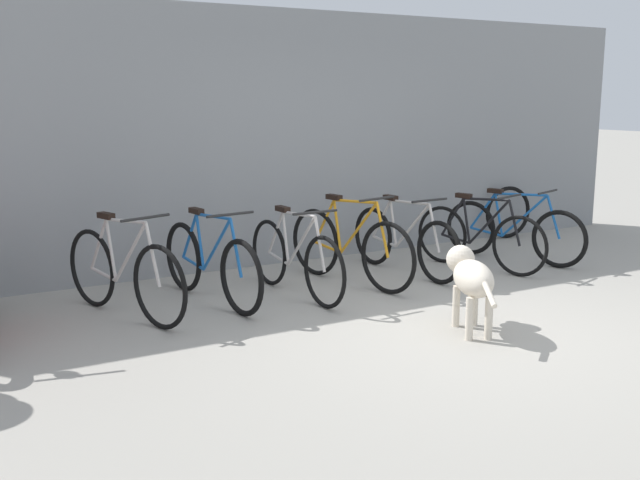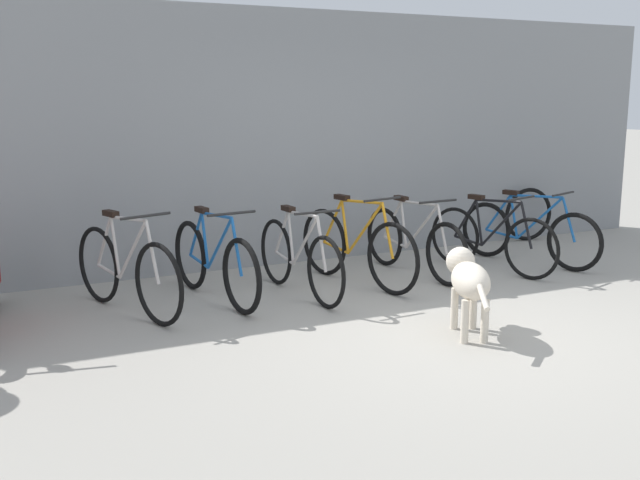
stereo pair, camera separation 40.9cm
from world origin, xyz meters
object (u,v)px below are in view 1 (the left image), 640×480
bicycle_0 (124,274)px  bicycle_6 (513,231)px  bicycle_5 (479,238)px  spare_tire_left (508,212)px  stray_dog (470,277)px  bicycle_1 (210,264)px  bicycle_3 (350,247)px  bicycle_2 (295,259)px  bicycle_4 (404,242)px

bicycle_0 → bicycle_6: size_ratio=0.99×
bicycle_5 → spare_tire_left: (1.55, 1.19, -0.00)m
bicycle_0 → stray_dog: bearing=34.9°
bicycle_1 → bicycle_3: 1.46m
bicycle_2 → bicycle_4: (1.42, 0.21, -0.01)m
bicycle_0 → bicycle_5: bearing=69.7°
bicycle_1 → bicycle_5: size_ratio=1.11×
stray_dog → bicycle_6: bearing=-27.6°
bicycle_4 → bicycle_6: (1.45, -0.11, -0.00)m
bicycle_5 → bicycle_6: (0.62, 0.13, -0.01)m
bicycle_1 → bicycle_5: 3.03m
bicycle_0 → stray_dog: bicycle_0 is taller
bicycle_5 → stray_dog: (-1.52, -1.59, 0.09)m
stray_dog → bicycle_3: bearing=24.9°
spare_tire_left → bicycle_3: bearing=-161.7°
bicycle_0 → spare_tire_left: 5.48m
bicycle_0 → bicycle_3: 2.27m
bicycle_6 → bicycle_2: bearing=-107.4°
stray_dog → bicycle_0: bearing=76.6°
bicycle_1 → bicycle_6: bicycle_1 is taller
bicycle_3 → bicycle_6: bearing=77.2°
bicycle_0 → bicycle_5: (3.83, -0.14, -0.03)m
bicycle_5 → bicycle_6: 0.63m
stray_dog → bicycle_4: bearing=2.9°
bicycle_6 → stray_dog: (-2.14, -1.72, 0.10)m
bicycle_1 → bicycle_2: (0.78, -0.17, -0.00)m
bicycle_0 → bicycle_1: size_ratio=0.95×
spare_tire_left → bicycle_2: bearing=-163.1°
bicycle_3 → stray_dog: size_ratio=1.75×
bicycle_1 → bicycle_2: bicycle_1 is taller
bicycle_4 → bicycle_5: size_ratio=1.11×
bicycle_0 → bicycle_2: (1.58, -0.11, -0.02)m
bicycle_1 → bicycle_0: bearing=-93.5°
bicycle_6 → bicycle_4: bearing=-113.8°
bicycle_3 → bicycle_5: size_ratio=1.10×
bicycle_6 → spare_tire_left: 1.41m
bicycle_5 → bicycle_6: size_ratio=0.94×
bicycle_1 → bicycle_3: bearing=80.5°
bicycle_4 → spare_tire_left: size_ratio=2.48×
bicycle_4 → bicycle_3: bearing=-87.5°
bicycle_2 → bicycle_4: bearing=95.3°
bicycle_2 → bicycle_3: 0.70m
bicycle_0 → bicycle_6: bearing=71.6°
spare_tire_left → bicycle_6: bearing=-131.5°
bicycle_3 → spare_tire_left: bearing=96.2°
bicycle_0 → bicycle_6: (4.44, -0.01, -0.03)m
bicycle_3 → stray_dog: bearing=-10.8°
bicycle_0 → bicycle_3: (2.27, 0.01, -0.00)m
bicycle_0 → bicycle_1: bearing=76.1°
bicycle_2 → spare_tire_left: (3.80, 1.16, -0.01)m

